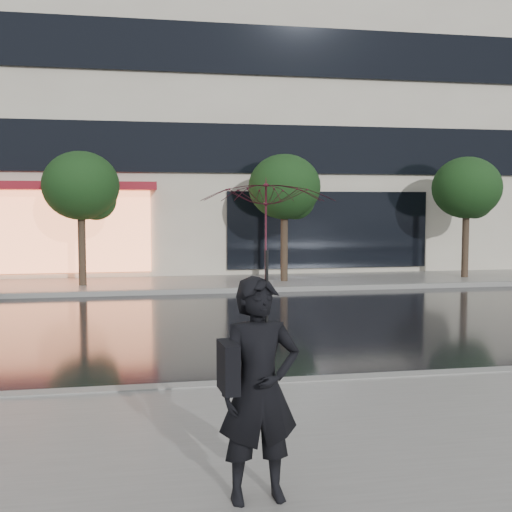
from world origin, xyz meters
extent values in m
plane|color=black|center=(0.00, 0.00, 0.00)|extent=(120.00, 120.00, 0.00)
cube|color=slate|center=(0.00, -3.25, 0.06)|extent=(60.00, 4.50, 0.12)
cube|color=slate|center=(0.00, 10.25, 0.06)|extent=(60.00, 3.50, 0.12)
cube|color=gray|center=(0.00, -1.00, 0.07)|extent=(60.00, 0.25, 0.14)
cube|color=gray|center=(0.00, 8.50, 0.07)|extent=(60.00, 0.25, 0.14)
cube|color=beige|center=(0.00, 18.00, 9.00)|extent=(30.00, 12.00, 18.00)
cube|color=black|center=(0.00, 11.94, 4.30)|extent=(28.00, 0.12, 1.60)
cube|color=black|center=(0.00, 11.94, 7.50)|extent=(28.00, 0.12, 1.60)
cube|color=#FF8C59|center=(-4.00, 11.92, 1.60)|extent=(6.00, 0.10, 2.60)
cube|color=maroon|center=(-4.00, 11.59, 3.05)|extent=(6.40, 0.70, 0.25)
cube|color=black|center=(5.00, 11.94, 1.60)|extent=(7.00, 0.10, 2.60)
cylinder|color=#33261C|center=(-3.00, 10.00, 1.10)|extent=(0.22, 0.22, 2.20)
ellipsoid|color=#153213|center=(-3.00, 10.00, 3.00)|extent=(2.20, 2.20, 1.98)
sphere|color=#153213|center=(-2.60, 10.20, 2.60)|extent=(1.20, 1.20, 1.20)
cylinder|color=#33261C|center=(3.00, 10.00, 1.10)|extent=(0.22, 0.22, 2.20)
ellipsoid|color=#153213|center=(3.00, 10.00, 3.00)|extent=(2.20, 2.20, 1.98)
sphere|color=#153213|center=(3.40, 10.20, 2.60)|extent=(1.20, 1.20, 1.20)
cylinder|color=#33261C|center=(9.00, 10.00, 1.10)|extent=(0.22, 0.22, 2.20)
ellipsoid|color=#153213|center=(9.00, 10.00, 3.00)|extent=(2.20, 2.20, 1.98)
sphere|color=#153213|center=(9.40, 10.20, 2.60)|extent=(1.20, 1.20, 1.20)
imported|color=black|center=(-0.47, -4.30, 1.00)|extent=(0.67, 0.47, 1.77)
imported|color=#3B0A16|center=(-0.41, -4.29, 2.18)|extent=(1.10, 1.12, 0.94)
cylinder|color=black|center=(-0.41, -4.29, 1.65)|extent=(0.02, 0.02, 0.88)
cube|color=black|center=(-0.72, -4.38, 1.21)|extent=(0.14, 0.34, 0.38)
camera|label=1|loc=(-1.37, -9.10, 2.44)|focal=45.00mm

